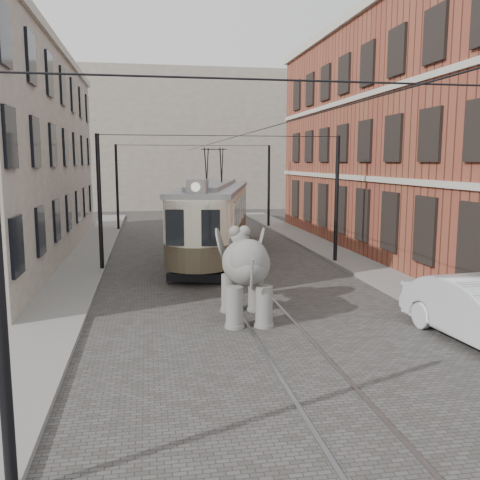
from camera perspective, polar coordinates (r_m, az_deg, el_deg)
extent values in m
plane|color=#474441|center=(18.47, 1.44, -6.59)|extent=(120.00, 120.00, 0.00)
cube|color=slate|center=(20.47, 18.21, -5.30)|extent=(2.00, 60.00, 0.15)
cube|color=slate|center=(18.34, -19.04, -6.93)|extent=(2.00, 60.00, 0.15)
cube|color=brown|center=(30.24, 19.08, 10.29)|extent=(8.00, 26.00, 12.00)
cube|color=gray|center=(57.63, -6.59, 10.61)|extent=(28.00, 10.00, 14.00)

